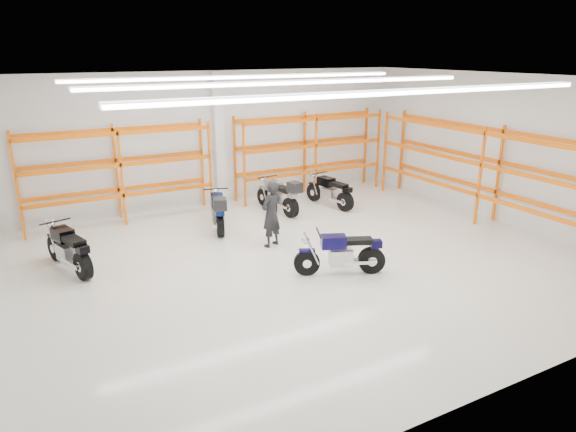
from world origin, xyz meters
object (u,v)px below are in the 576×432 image
motorcycle_back_d (331,192)px  structural_column (218,140)px  motorcycle_back_b (218,212)px  motorcycle_back_a (69,250)px  motorcycle_back_c (280,196)px  standing_man (271,214)px  motorcycle_main (344,254)px

motorcycle_back_d → structural_column: 4.21m
motorcycle_back_b → motorcycle_back_a: bearing=-165.5°
motorcycle_back_b → structural_column: (1.06, 2.55, 1.68)m
motorcycle_back_c → motorcycle_back_d: bearing=-5.8°
motorcycle_back_b → standing_man: (0.80, -1.91, 0.34)m
motorcycle_back_a → motorcycle_back_c: motorcycle_back_c is taller
motorcycle_main → motorcycle_back_c: motorcycle_back_c is taller
motorcycle_back_a → motorcycle_back_d: 8.65m
standing_man → structural_column: structural_column is taller
motorcycle_main → standing_man: 2.62m
structural_column → motorcycle_back_d: bearing=-33.4°
motorcycle_main → standing_man: bearing=105.5°
motorcycle_main → motorcycle_back_d: bearing=60.2°
motorcycle_back_a → structural_column: 6.67m
motorcycle_back_d → motorcycle_back_c: bearing=174.2°
motorcycle_main → motorcycle_back_a: motorcycle_back_a is taller
motorcycle_back_c → structural_column: (-1.34, 1.92, 1.67)m
motorcycle_back_a → standing_man: standing_man is taller
motorcycle_main → motorcycle_back_b: size_ratio=0.91×
motorcycle_back_b → motorcycle_main: bearing=-71.3°
motorcycle_main → standing_man: size_ratio=1.14×
motorcycle_back_b → standing_man: size_ratio=1.26×
motorcycle_back_c → standing_man: standing_man is taller
motorcycle_back_a → motorcycle_back_c: 6.87m
motorcycle_back_d → standing_man: (-3.47, -2.35, 0.40)m
motorcycle_back_a → structural_column: (5.31, 3.65, 1.72)m
motorcycle_back_b → motorcycle_back_d: bearing=6.0°
motorcycle_back_a → motorcycle_back_b: bearing=14.5°
standing_man → structural_column: (0.26, 4.46, 1.34)m
motorcycle_main → motorcycle_back_c: bearing=79.7°
motorcycle_main → motorcycle_back_b: bearing=108.7°
motorcycle_back_b → structural_column: bearing=67.4°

